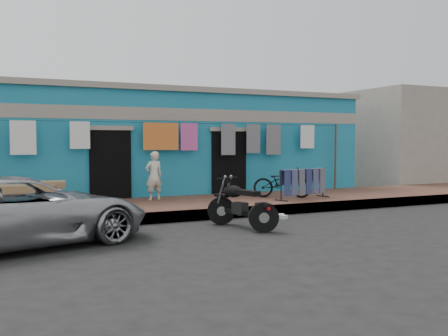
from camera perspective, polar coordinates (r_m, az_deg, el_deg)
ground at (r=10.33m, az=4.68°, el=-6.92°), size 80.00×80.00×0.00m
sidewalk at (r=12.98m, az=-1.85°, el=-4.31°), size 28.00×3.00×0.25m
curb at (r=11.67m, az=0.93°, el=-5.14°), size 28.00×0.10×0.25m
building at (r=16.62m, az=-7.22°, el=2.66°), size 12.20×5.20×3.36m
neighbor_right at (r=22.53m, az=20.56°, el=3.12°), size 6.00×5.00×3.80m
clothesline at (r=14.03m, az=-3.87°, el=3.10°), size 10.06×0.06×2.10m
car at (r=9.13m, az=-22.11°, el=-4.49°), size 4.80×3.19×1.24m
seated_person at (r=13.21m, az=-8.01°, el=-0.88°), size 0.50×0.37×1.28m
bicycle at (r=13.75m, az=6.67°, el=-1.28°), size 1.62×1.29×1.01m
motorcycle at (r=10.26m, az=2.02°, el=-4.08°), size 1.44×1.89×1.02m
charpoy at (r=12.31m, az=-20.89°, el=-2.95°), size 2.13×1.64×0.59m
jeans_rack at (r=13.55m, az=9.00°, el=-1.74°), size 1.89×1.15×0.83m
litter_a at (r=11.17m, az=-0.44°, el=-5.93°), size 0.24×0.24×0.09m
litter_b at (r=11.62m, az=6.87°, el=-5.60°), size 0.21×0.20×0.08m
litter_c at (r=11.81m, az=6.46°, el=-5.45°), size 0.27×0.28×0.09m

